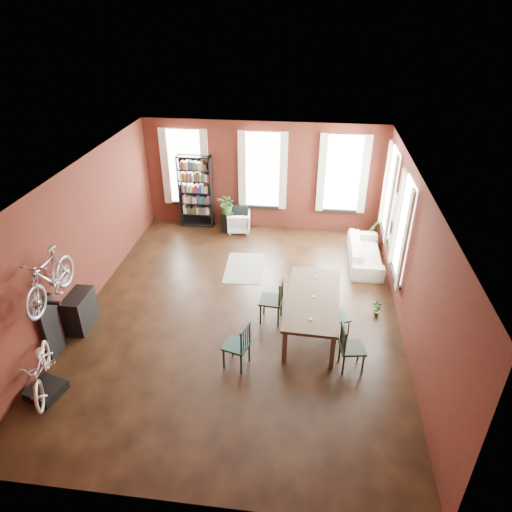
% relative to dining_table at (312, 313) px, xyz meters
% --- Properties ---
extents(room, '(9.00, 9.04, 3.22)m').
position_rel_dining_table_xyz_m(room, '(-1.35, 1.00, 1.73)').
color(room, black).
rests_on(room, ground).
extents(dining_table, '(1.18, 2.41, 0.81)m').
position_rel_dining_table_xyz_m(dining_table, '(0.00, 0.00, 0.00)').
color(dining_table, '#4B3D2D').
rests_on(dining_table, ground).
extents(dining_chair_a, '(0.56, 0.56, 0.98)m').
position_rel_dining_table_xyz_m(dining_chair_a, '(-1.40, -1.28, 0.08)').
color(dining_chair_a, '#183535').
rests_on(dining_chair_a, ground).
extents(dining_chair_b, '(0.52, 0.52, 1.04)m').
position_rel_dining_table_xyz_m(dining_chair_b, '(-0.88, 0.21, 0.12)').
color(dining_chair_b, black).
rests_on(dining_chair_b, ground).
extents(dining_chair_c, '(0.51, 0.51, 0.98)m').
position_rel_dining_table_xyz_m(dining_chair_c, '(0.77, -1.08, 0.08)').
color(dining_chair_c, black).
rests_on(dining_chair_c, ground).
extents(dining_chair_d, '(0.49, 0.49, 0.81)m').
position_rel_dining_table_xyz_m(dining_chair_d, '(0.57, -0.06, -0.00)').
color(dining_chair_d, '#1A3B38').
rests_on(dining_chair_d, ground).
extents(bookshelf, '(1.00, 0.32, 2.20)m').
position_rel_dining_table_xyz_m(bookshelf, '(-3.60, 4.69, 0.70)').
color(bookshelf, black).
rests_on(bookshelf, ground).
extents(white_armchair, '(0.72, 0.69, 0.68)m').
position_rel_dining_table_xyz_m(white_armchair, '(-2.26, 4.42, -0.06)').
color(white_armchair, silver).
rests_on(white_armchair, ground).
extents(cream_sofa, '(0.61, 2.08, 0.81)m').
position_rel_dining_table_xyz_m(cream_sofa, '(1.35, 2.99, 0.00)').
color(cream_sofa, beige).
rests_on(cream_sofa, ground).
extents(striped_rug, '(1.03, 1.59, 0.01)m').
position_rel_dining_table_xyz_m(striped_rug, '(-1.79, 2.29, -0.40)').
color(striped_rug, black).
rests_on(striped_rug, ground).
extents(bike_trainer, '(0.69, 0.69, 0.16)m').
position_rel_dining_table_xyz_m(bike_trainer, '(-4.67, -2.44, -0.32)').
color(bike_trainer, black).
rests_on(bike_trainer, ground).
extents(bike_wall_rack, '(0.16, 0.60, 1.30)m').
position_rel_dining_table_xyz_m(bike_wall_rack, '(-5.00, -1.41, 0.25)').
color(bike_wall_rack, black).
rests_on(bike_wall_rack, ground).
extents(console_table, '(0.40, 0.80, 0.80)m').
position_rel_dining_table_xyz_m(console_table, '(-4.88, -0.51, -0.00)').
color(console_table, black).
rests_on(console_table, ground).
extents(plant_stand, '(0.34, 0.34, 0.59)m').
position_rel_dining_table_xyz_m(plant_stand, '(-2.60, 4.37, -0.11)').
color(plant_stand, black).
rests_on(plant_stand, ground).
extents(plant_by_sofa, '(0.65, 0.85, 0.34)m').
position_rel_dining_table_xyz_m(plant_by_sofa, '(1.63, 4.12, -0.24)').
color(plant_by_sofa, '#316327').
rests_on(plant_by_sofa, ground).
extents(plant_small, '(0.27, 0.43, 0.14)m').
position_rel_dining_table_xyz_m(plant_small, '(1.42, 0.62, -0.33)').
color(plant_small, '#345E25').
rests_on(plant_small, ground).
extents(bicycle_floor, '(0.86, 1.00, 1.61)m').
position_rel_dining_table_xyz_m(bicycle_floor, '(-4.64, -2.41, 0.57)').
color(bicycle_floor, beige).
rests_on(bicycle_floor, bike_trainer).
extents(bicycle_hung, '(0.47, 1.00, 1.66)m').
position_rel_dining_table_xyz_m(bicycle_hung, '(-4.75, -1.41, 1.73)').
color(bicycle_hung, '#A5A8AD').
rests_on(bicycle_hung, bike_wall_rack).
extents(plant_on_stand, '(0.72, 0.76, 0.48)m').
position_rel_dining_table_xyz_m(plant_on_stand, '(-2.59, 4.36, 0.43)').
color(plant_on_stand, '#2F5E25').
rests_on(plant_on_stand, plant_stand).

